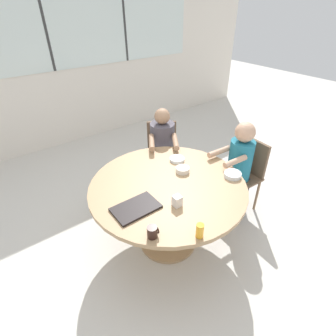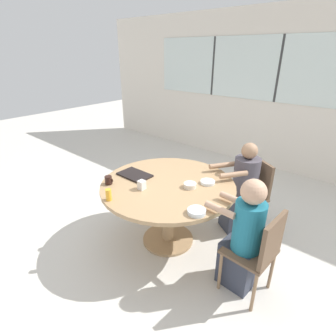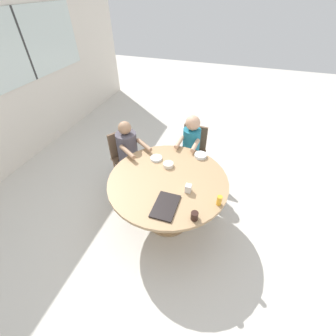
{
  "view_description": "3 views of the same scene",
  "coord_description": "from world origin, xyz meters",
  "px_view_note": "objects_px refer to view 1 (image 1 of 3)",
  "views": [
    {
      "loc": [
        -1.18,
        -1.54,
        2.23
      ],
      "look_at": [
        0.0,
        0.0,
        0.95
      ],
      "focal_mm": 28.0,
      "sensor_mm": 36.0,
      "label": 1
    },
    {
      "loc": [
        1.64,
        -1.92,
        2.09
      ],
      "look_at": [
        0.0,
        0.0,
        0.95
      ],
      "focal_mm": 28.0,
      "sensor_mm": 36.0,
      "label": 2
    },
    {
      "loc": [
        -1.89,
        -0.62,
        2.62
      ],
      "look_at": [
        0.0,
        0.0,
        0.95
      ],
      "focal_mm": 24.0,
      "sensor_mm": 36.0,
      "label": 3
    }
  ],
  "objects_px": {
    "bowl_white_shallow": "(177,159)",
    "bowl_fruit": "(183,170)",
    "coffee_mug": "(153,232)",
    "person_woman_green_shirt": "(236,173)",
    "chair_for_man_blue_shirt": "(162,149)",
    "person_man_blue_shirt": "(163,156)",
    "bowl_cereal": "(233,175)",
    "chair_for_woman_green_shirt": "(246,169)",
    "milk_carton_small": "(177,201)",
    "juice_glass": "(200,231)"
  },
  "relations": [
    {
      "from": "chair_for_man_blue_shirt",
      "to": "milk_carton_small",
      "type": "distance_m",
      "value": 1.43
    },
    {
      "from": "juice_glass",
      "to": "bowl_cereal",
      "type": "distance_m",
      "value": 0.85
    },
    {
      "from": "chair_for_woman_green_shirt",
      "to": "bowl_white_shallow",
      "type": "xyz_separation_m",
      "value": [
        -0.77,
        0.34,
        0.25
      ]
    },
    {
      "from": "coffee_mug",
      "to": "bowl_cereal",
      "type": "bearing_deg",
      "value": 8.42
    },
    {
      "from": "milk_carton_small",
      "to": "chair_for_man_blue_shirt",
      "type": "bearing_deg",
      "value": 58.88
    },
    {
      "from": "bowl_cereal",
      "to": "bowl_fruit",
      "type": "bearing_deg",
      "value": 133.01
    },
    {
      "from": "chair_for_man_blue_shirt",
      "to": "person_woman_green_shirt",
      "type": "height_order",
      "value": "person_woman_green_shirt"
    },
    {
      "from": "coffee_mug",
      "to": "bowl_fruit",
      "type": "height_order",
      "value": "coffee_mug"
    },
    {
      "from": "milk_carton_small",
      "to": "person_man_blue_shirt",
      "type": "bearing_deg",
      "value": 59.18
    },
    {
      "from": "chair_for_man_blue_shirt",
      "to": "bowl_fruit",
      "type": "relative_size",
      "value": 6.55
    },
    {
      "from": "coffee_mug",
      "to": "bowl_cereal",
      "type": "distance_m",
      "value": 1.05
    },
    {
      "from": "bowl_cereal",
      "to": "bowl_fruit",
      "type": "distance_m",
      "value": 0.49
    },
    {
      "from": "bowl_white_shallow",
      "to": "bowl_fruit",
      "type": "height_order",
      "value": "bowl_fruit"
    },
    {
      "from": "chair_for_woman_green_shirt",
      "to": "juice_glass",
      "type": "xyz_separation_m",
      "value": [
        -1.3,
        -0.57,
        0.3
      ]
    },
    {
      "from": "person_man_blue_shirt",
      "to": "bowl_white_shallow",
      "type": "relative_size",
      "value": 7.26
    },
    {
      "from": "coffee_mug",
      "to": "bowl_cereal",
      "type": "xyz_separation_m",
      "value": [
        1.04,
        0.15,
        -0.03
      ]
    },
    {
      "from": "chair_for_woman_green_shirt",
      "to": "person_woman_green_shirt",
      "type": "distance_m",
      "value": 0.16
    },
    {
      "from": "chair_for_man_blue_shirt",
      "to": "coffee_mug",
      "type": "distance_m",
      "value": 1.75
    },
    {
      "from": "chair_for_woman_green_shirt",
      "to": "person_woman_green_shirt",
      "type": "bearing_deg",
      "value": 90.0
    },
    {
      "from": "milk_carton_small",
      "to": "chair_for_woman_green_shirt",
      "type": "bearing_deg",
      "value": 9.81
    },
    {
      "from": "chair_for_man_blue_shirt",
      "to": "milk_carton_small",
      "type": "relative_size",
      "value": 9.14
    },
    {
      "from": "person_woman_green_shirt",
      "to": "juice_glass",
      "type": "relative_size",
      "value": 9.83
    },
    {
      "from": "chair_for_woman_green_shirt",
      "to": "coffee_mug",
      "type": "distance_m",
      "value": 1.64
    },
    {
      "from": "juice_glass",
      "to": "milk_carton_small",
      "type": "bearing_deg",
      "value": 76.88
    },
    {
      "from": "person_man_blue_shirt",
      "to": "chair_for_man_blue_shirt",
      "type": "bearing_deg",
      "value": -90.0
    },
    {
      "from": "chair_for_woman_green_shirt",
      "to": "person_man_blue_shirt",
      "type": "xyz_separation_m",
      "value": [
        -0.58,
        0.85,
        -0.02
      ]
    },
    {
      "from": "chair_for_man_blue_shirt",
      "to": "bowl_white_shallow",
      "type": "relative_size",
      "value": 5.64
    },
    {
      "from": "coffee_mug",
      "to": "bowl_cereal",
      "type": "height_order",
      "value": "coffee_mug"
    },
    {
      "from": "coffee_mug",
      "to": "bowl_white_shallow",
      "type": "distance_m",
      "value": 1.07
    },
    {
      "from": "person_man_blue_shirt",
      "to": "bowl_fruit",
      "type": "height_order",
      "value": "person_man_blue_shirt"
    },
    {
      "from": "coffee_mug",
      "to": "bowl_white_shallow",
      "type": "relative_size",
      "value": 0.59
    },
    {
      "from": "coffee_mug",
      "to": "juice_glass",
      "type": "relative_size",
      "value": 0.79
    },
    {
      "from": "chair_for_woman_green_shirt",
      "to": "bowl_fruit",
      "type": "bearing_deg",
      "value": 84.04
    },
    {
      "from": "chair_for_man_blue_shirt",
      "to": "person_woman_green_shirt",
      "type": "bearing_deg",
      "value": 142.16
    },
    {
      "from": "chair_for_man_blue_shirt",
      "to": "juice_glass",
      "type": "height_order",
      "value": "juice_glass"
    },
    {
      "from": "milk_carton_small",
      "to": "bowl_white_shallow",
      "type": "bearing_deg",
      "value": 50.87
    },
    {
      "from": "chair_for_man_blue_shirt",
      "to": "milk_carton_small",
      "type": "bearing_deg",
      "value": 92.22
    },
    {
      "from": "person_woman_green_shirt",
      "to": "chair_for_man_blue_shirt",
      "type": "bearing_deg",
      "value": 22.43
    },
    {
      "from": "bowl_fruit",
      "to": "bowl_white_shallow",
      "type": "bearing_deg",
      "value": 65.22
    },
    {
      "from": "bowl_white_shallow",
      "to": "chair_for_woman_green_shirt",
      "type": "bearing_deg",
      "value": -24.13
    },
    {
      "from": "chair_for_man_blue_shirt",
      "to": "person_woman_green_shirt",
      "type": "xyz_separation_m",
      "value": [
        0.33,
        -0.98,
        0.01
      ]
    },
    {
      "from": "chair_for_woman_green_shirt",
      "to": "bowl_cereal",
      "type": "xyz_separation_m",
      "value": [
        -0.53,
        -0.21,
        0.26
      ]
    },
    {
      "from": "juice_glass",
      "to": "milk_carton_small",
      "type": "xyz_separation_m",
      "value": [
        0.08,
        0.36,
        -0.01
      ]
    },
    {
      "from": "chair_for_man_blue_shirt",
      "to": "person_man_blue_shirt",
      "type": "xyz_separation_m",
      "value": [
        -0.09,
        -0.14,
        -0.02
      ]
    },
    {
      "from": "bowl_white_shallow",
      "to": "bowl_fruit",
      "type": "distance_m",
      "value": 0.22
    },
    {
      "from": "person_woman_green_shirt",
      "to": "bowl_white_shallow",
      "type": "bearing_deg",
      "value": 64.82
    },
    {
      "from": "chair_for_woman_green_shirt",
      "to": "milk_carton_small",
      "type": "distance_m",
      "value": 1.27
    },
    {
      "from": "chair_for_woman_green_shirt",
      "to": "juice_glass",
      "type": "height_order",
      "value": "juice_glass"
    },
    {
      "from": "juice_glass",
      "to": "person_woman_green_shirt",
      "type": "bearing_deg",
      "value": 26.93
    },
    {
      "from": "chair_for_woman_green_shirt",
      "to": "chair_for_man_blue_shirt",
      "type": "bearing_deg",
      "value": 30.13
    }
  ]
}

